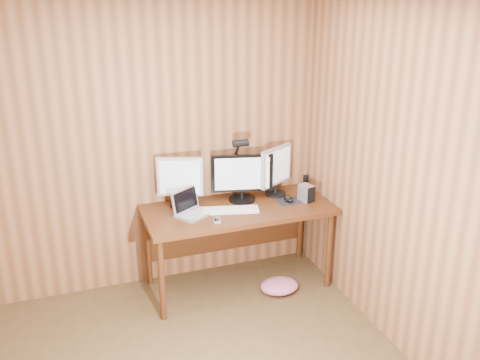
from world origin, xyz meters
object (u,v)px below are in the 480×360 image
desk (235,218)px  mouse (289,199)px  laptop (191,208)px  desk_lamp (238,159)px  hard_drive (306,193)px  monitor_left (180,180)px  keyboard (230,210)px  phone (217,220)px  monitor_center (242,177)px  monitor_right (276,170)px  speaker (306,182)px

desk → mouse: size_ratio=13.28×
laptop → desk_lamp: bearing=-10.0°
desk → mouse: 0.50m
mouse → hard_drive: size_ratio=0.79×
monitor_left → laptop: size_ratio=1.19×
keyboard → phone: size_ratio=4.46×
phone → mouse: bearing=26.3°
monitor_center → keyboard: monitor_center is taller
monitor_left → laptop: monitor_left is taller
mouse → desk: bearing=166.6°
laptop → phone: laptop is taller
monitor_right → keyboard: bearing=173.1°
monitor_right → desk_lamp: 0.37m
hard_drive → desk_lamp: desk_lamp is taller
phone → speaker: speaker is taller
desk → monitor_right: size_ratio=3.59×
speaker → desk_lamp: size_ratio=0.21×
hard_drive → speaker: bearing=48.7°
monitor_center → monitor_left: bearing=-171.9°
monitor_center → desk_lamp: bearing=109.9°
monitor_center → phone: monitor_center is taller
desk_lamp → keyboard: bearing=-134.3°
keyboard → speaker: size_ratio=4.07×
monitor_left → phone: monitor_left is taller
phone → desk_lamp: bearing=63.8°
monitor_left → monitor_right: 0.87m
monitor_left → laptop: bearing=-60.1°
monitor_center → desk_lamp: size_ratio=0.90×
desk → keyboard: size_ratio=3.25×
monitor_left → speaker: 1.22m
desk → monitor_center: (0.09, 0.07, 0.34)m
monitor_center → laptop: monitor_center is taller
desk → hard_drive: hard_drive is taller
monitor_center → hard_drive: size_ratio=3.47×
monitor_center → monitor_right: size_ratio=1.19×
monitor_center → monitor_right: 0.33m
monitor_right → phone: 0.80m
laptop → keyboard: laptop is taller
speaker → mouse: bearing=-138.4°
laptop → keyboard: 0.34m
hard_drive → phone: size_ratio=1.38×
monitor_right → mouse: monitor_right is taller
keyboard → desk: bearing=68.4°
desk → laptop: 0.45m
keyboard → phone: (-0.17, -0.15, -0.00)m
monitor_right → phone: bearing=178.8°
monitor_right → monitor_left: bearing=148.1°
monitor_center → laptop: 0.54m
monitor_left → keyboard: 0.49m
laptop → speaker: size_ratio=3.04×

